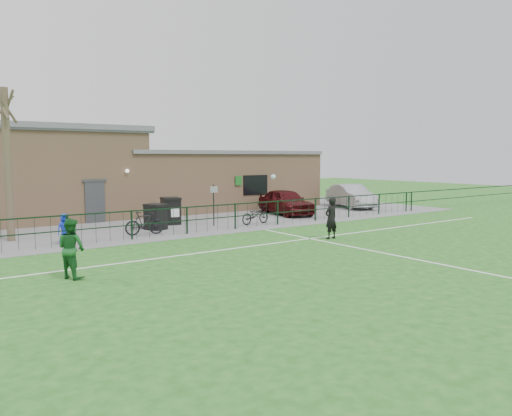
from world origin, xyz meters
TOP-DOWN VIEW (x-y plane):
  - ground at (0.00, 0.00)m, footprint 90.00×90.00m
  - paving_strip at (0.00, 13.50)m, footprint 34.00×13.00m
  - pitch_line_touch at (0.00, 7.80)m, footprint 28.00×0.10m
  - pitch_line_mid at (0.00, 4.00)m, footprint 28.00×0.10m
  - pitch_line_perp at (2.00, 0.00)m, footprint 0.10×16.00m
  - perimeter_fence at (0.00, 8.00)m, footprint 28.00×0.10m
  - bare_tree at (-8.00, 10.50)m, footprint 0.30×0.30m
  - wheelie_bin_left at (-2.07, 9.94)m, footprint 0.97×1.03m
  - wheelie_bin_right at (-0.68, 11.20)m, footprint 1.00×1.08m
  - sign_post at (0.72, 9.44)m, footprint 0.07×0.07m
  - car_maroon at (6.56, 11.07)m, footprint 2.41×4.54m
  - car_silver at (12.51, 11.58)m, footprint 3.02×4.85m
  - bicycle_d at (-3.11, 8.80)m, footprint 1.72×0.73m
  - bicycle_e at (2.71, 8.79)m, footprint 1.77×0.80m
  - spectator_child at (-6.50, 8.41)m, footprint 0.61×0.44m
  - goalkeeper_kick at (2.63, 3.52)m, footprint 1.18×3.19m
  - outfield_player at (-7.80, 2.92)m, footprint 0.92×1.00m
  - ball_ground at (-6.45, 7.60)m, footprint 0.24×0.24m
  - clubhouse at (-0.88, 16.50)m, footprint 24.25×5.40m

SIDE VIEW (x-z plane):
  - ground at x=0.00m, z-range 0.00..0.00m
  - pitch_line_touch at x=0.00m, z-range 0.00..0.01m
  - pitch_line_mid at x=0.00m, z-range 0.00..0.01m
  - pitch_line_perp at x=2.00m, z-range 0.00..0.01m
  - paving_strip at x=0.00m, z-range 0.00..0.02m
  - ball_ground at x=-6.45m, z-range 0.00..0.24m
  - bicycle_e at x=2.71m, z-range 0.02..0.92m
  - bicycle_d at x=-3.11m, z-range 0.02..1.02m
  - wheelie_bin_left at x=-2.07m, z-range 0.02..1.11m
  - perimeter_fence at x=0.00m, z-range 0.00..1.20m
  - spectator_child at x=-6.50m, z-range 0.02..1.20m
  - wheelie_bin_right at x=-0.68m, z-range 0.02..1.26m
  - car_maroon at x=6.56m, z-range 0.02..1.49m
  - car_silver at x=12.51m, z-range 0.02..1.53m
  - outfield_player at x=-7.80m, z-range 0.00..1.67m
  - goalkeeper_kick at x=2.63m, z-range -0.40..2.17m
  - sign_post at x=0.72m, z-range 0.02..2.02m
  - clubhouse at x=-0.88m, z-range -0.26..4.70m
  - bare_tree at x=-8.00m, z-range 0.00..6.00m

